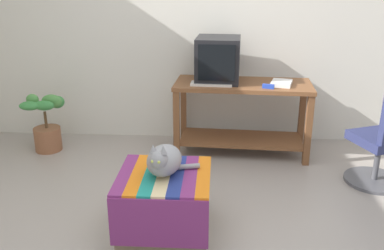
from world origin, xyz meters
The scene contains 11 objects.
ground_plane centered at (0.00, 0.00, 0.00)m, with size 14.00×14.00×0.00m, color #9E9389.
back_wall centered at (0.00, 2.05, 1.30)m, with size 8.00×0.10×2.60m, color silver.
desk centered at (0.53, 1.60, 0.50)m, with size 1.38×0.66×0.74m.
tv_monitor centered at (0.28, 1.66, 0.95)m, with size 0.45×0.50×0.44m.
keyboard centered at (0.22, 1.49, 0.75)m, with size 0.40×0.15×0.02m, color beige.
book centered at (0.90, 1.53, 0.76)m, with size 0.19×0.24×0.04m, color white.
ottoman_with_blanket centered at (-0.08, 0.11, 0.23)m, with size 0.64×0.65×0.45m.
cat centered at (-0.08, 0.10, 0.56)m, with size 0.39×0.37×0.26m.
potted_plant centered at (-1.48, 1.52, 0.29)m, with size 0.39×0.39×0.61m.
stapler centered at (0.75, 1.40, 0.76)m, with size 0.04×0.11×0.04m, color #2342B7.
pen centered at (0.88, 1.61, 0.74)m, with size 0.01×0.01×0.14m, color #2351B2.
Camera 1 is at (0.27, -2.52, 1.76)m, focal length 39.73 mm.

